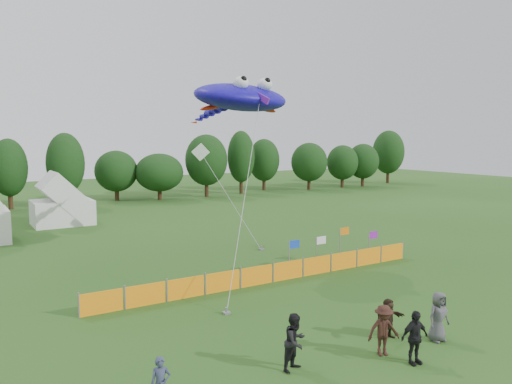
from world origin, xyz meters
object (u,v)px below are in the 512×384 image
spectator_b (295,342)px  spectator_f (388,319)px  spectator_d (415,337)px  spectator_a (161,384)px  spectator_c (383,330)px  stingray_kite (238,98)px  tent_right (62,204)px  spectator_e (438,317)px  barrier_fence (273,273)px

spectator_b → spectator_f: (4.55, 0.21, -0.18)m
spectator_d → spectator_b: bearing=162.5°
spectator_f → spectator_b: bearing=-179.4°
spectator_a → spectator_c: size_ratio=0.86×
stingray_kite → spectator_b: bearing=-112.6°
tent_right → spectator_d: 35.21m
spectator_a → stingray_kite: (10.57, 14.07, 9.24)m
tent_right → spectator_f: size_ratio=3.21×
spectator_d → stingray_kite: bearing=90.5°
spectator_b → spectator_e: bearing=-27.7°
tent_right → spectator_a: size_ratio=3.18×
spectator_b → stingray_kite: (5.86, 14.04, 9.07)m
spectator_d → stingray_kite: stingray_kite is taller
spectator_c → spectator_b: bearing=-173.5°
barrier_fence → stingray_kite: (0.95, 5.31, 9.53)m
spectator_b → spectator_c: (3.30, -0.75, -0.05)m
spectator_c → spectator_e: size_ratio=0.96×
spectator_a → barrier_fence: bearing=63.2°
spectator_d → spectator_e: 2.44m
spectator_b → stingray_kite: size_ratio=0.12×
tent_right → stingray_kite: 21.89m
spectator_e → spectator_f: 1.85m
spectator_a → spectator_c: 8.05m
spectator_c → stingray_kite: (2.56, 14.79, 9.12)m
spectator_b → stingray_kite: 17.71m
spectator_c → barrier_fence: bearing=99.8°
stingray_kite → spectator_c: bearing=-99.8°
stingray_kite → barrier_fence: bearing=-100.2°
spectator_c → spectator_d: bearing=-48.9°
spectator_b → spectator_d: (3.71, -1.79, -0.03)m
spectator_b → barrier_fence: bearing=41.9°
spectator_d → spectator_a: bearing=176.5°
spectator_b → spectator_e: 6.07m
spectator_c → spectator_f: 1.59m
spectator_b → tent_right: bearing=73.2°
barrier_fence → spectator_e: spectator_e is taller
spectator_a → spectator_e: bearing=16.0°
spectator_a → stingray_kite: 19.88m
barrier_fence → spectator_e: bearing=-83.6°
tent_right → spectator_c: bearing=-82.6°
spectator_a → spectator_b: spectator_b is taller
spectator_f → spectator_e: bearing=-40.7°
barrier_fence → spectator_e: (1.09, -9.67, 0.45)m
spectator_e → spectator_f: (-1.44, 1.15, -0.17)m
spectator_b → spectator_f: 4.56m
barrier_fence → spectator_c: size_ratio=10.89×
tent_right → stingray_kite: size_ratio=0.30×
tent_right → spectator_e: size_ratio=2.64×
spectator_c → stingray_kite: bearing=99.6°
spectator_d → stingray_kite: 18.38m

